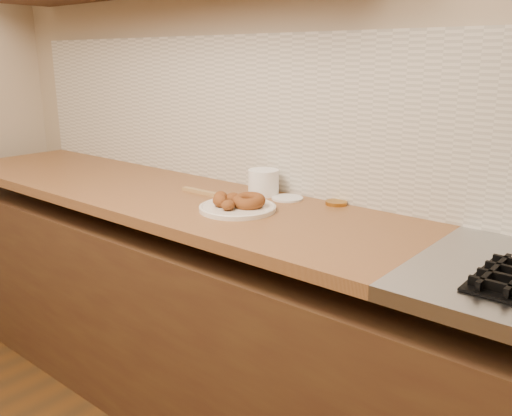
# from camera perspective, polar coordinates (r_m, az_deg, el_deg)

# --- Properties ---
(wall_back) EXTENTS (4.00, 0.02, 2.70)m
(wall_back) POSITION_cam_1_polar(r_m,az_deg,el_deg) (1.98, 8.22, 13.61)
(wall_back) COLOR tan
(wall_back) RESTS_ON ground
(base_cabinet) EXTENTS (3.60, 0.60, 0.77)m
(base_cabinet) POSITION_cam_1_polar(r_m,az_deg,el_deg) (2.01, 2.28, -15.15)
(base_cabinet) COLOR #483018
(base_cabinet) RESTS_ON floor
(butcher_block) EXTENTS (2.30, 0.62, 0.04)m
(butcher_block) POSITION_cam_1_polar(r_m,az_deg,el_deg) (2.25, -10.85, 1.57)
(butcher_block) COLOR brown
(butcher_block) RESTS_ON base_cabinet
(backsplash) EXTENTS (3.60, 0.02, 0.60)m
(backsplash) POSITION_cam_1_polar(r_m,az_deg,el_deg) (1.98, 7.86, 9.28)
(backsplash) COLOR beige
(backsplash) RESTS_ON wall_back
(donut_plate) EXTENTS (0.27, 0.27, 0.02)m
(donut_plate) POSITION_cam_1_polar(r_m,az_deg,el_deg) (1.88, -1.95, -0.01)
(donut_plate) COLOR silver
(donut_plate) RESTS_ON butcher_block
(ring_donut) EXTENTS (0.14, 0.14, 0.05)m
(ring_donut) POSITION_cam_1_polar(r_m,az_deg,el_deg) (1.87, -0.78, 0.77)
(ring_donut) COLOR brown
(ring_donut) RESTS_ON donut_plate
(fried_dough_chunks) EXTENTS (0.15, 0.18, 0.04)m
(fried_dough_chunks) POSITION_cam_1_polar(r_m,az_deg,el_deg) (1.89, -2.96, 0.90)
(fried_dough_chunks) COLOR brown
(fried_dough_chunks) RESTS_ON donut_plate
(plastic_tub) EXTENTS (0.15, 0.15, 0.10)m
(plastic_tub) POSITION_cam_1_polar(r_m,az_deg,el_deg) (2.08, 0.79, 2.72)
(plastic_tub) COLOR white
(plastic_tub) RESTS_ON butcher_block
(tub_lid) EXTENTS (0.13, 0.13, 0.01)m
(tub_lid) POSITION_cam_1_polar(r_m,az_deg,el_deg) (2.03, 3.31, 1.04)
(tub_lid) COLOR silver
(tub_lid) RESTS_ON butcher_block
(brass_jar_lid) EXTENTS (0.10, 0.10, 0.01)m
(brass_jar_lid) POSITION_cam_1_polar(r_m,az_deg,el_deg) (1.97, 8.44, 0.54)
(brass_jar_lid) COLOR #B27E2F
(brass_jar_lid) RESTS_ON butcher_block
(wooden_utensil) EXTENTS (0.18, 0.03, 0.01)m
(wooden_utensil) POSITION_cam_1_polar(r_m,az_deg,el_deg) (2.12, -5.90, 1.72)
(wooden_utensil) COLOR #A5804A
(wooden_utensil) RESTS_ON butcher_block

